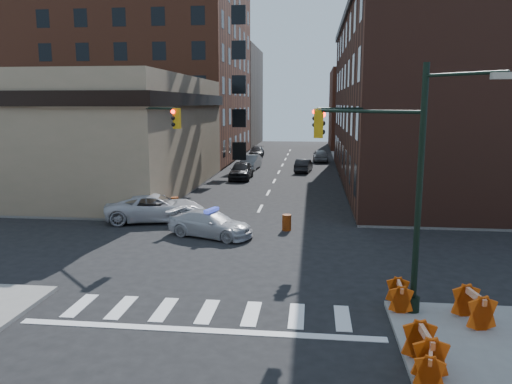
% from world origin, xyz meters
% --- Properties ---
extents(ground, '(140.00, 140.00, 0.00)m').
position_xyz_m(ground, '(0.00, 0.00, 0.00)').
color(ground, black).
rests_on(ground, ground).
extents(sidewalk_nw, '(34.00, 54.50, 0.15)m').
position_xyz_m(sidewalk_nw, '(-23.00, 32.75, 0.07)').
color(sidewalk_nw, gray).
rests_on(sidewalk_nw, ground).
extents(sidewalk_ne, '(34.00, 54.50, 0.15)m').
position_xyz_m(sidewalk_ne, '(23.00, 32.75, 0.07)').
color(sidewalk_ne, gray).
rests_on(sidewalk_ne, ground).
extents(bank_building, '(22.00, 22.00, 9.00)m').
position_xyz_m(bank_building, '(-17.00, 16.50, 4.50)').
color(bank_building, '#90795E').
rests_on(bank_building, ground).
extents(apartment_block, '(25.00, 25.00, 24.00)m').
position_xyz_m(apartment_block, '(-18.50, 40.00, 12.00)').
color(apartment_block, brown).
rests_on(apartment_block, ground).
extents(commercial_row_ne, '(14.00, 34.00, 14.00)m').
position_xyz_m(commercial_row_ne, '(13.00, 22.50, 7.00)').
color(commercial_row_ne, '#49271D').
rests_on(commercial_row_ne, ground).
extents(filler_nw, '(20.00, 18.00, 16.00)m').
position_xyz_m(filler_nw, '(-16.00, 62.00, 8.00)').
color(filler_nw, brown).
rests_on(filler_nw, ground).
extents(filler_ne, '(16.00, 16.00, 12.00)m').
position_xyz_m(filler_ne, '(14.00, 58.00, 6.00)').
color(filler_ne, brown).
rests_on(filler_ne, ground).
extents(signal_pole_se, '(5.40, 5.27, 8.00)m').
position_xyz_m(signal_pole_se, '(6.04, -5.52, 4.61)').
color(signal_pole_se, black).
rests_on(signal_pole_se, sidewalk_se).
extents(signal_pole_nw, '(3.58, 3.67, 8.00)m').
position_xyz_m(signal_pole_nw, '(-5.85, 5.34, 4.34)').
color(signal_pole_nw, black).
rests_on(signal_pole_nw, sidewalk_nw).
extents(signal_pole_ne, '(3.67, 3.58, 8.00)m').
position_xyz_m(signal_pole_ne, '(5.84, 5.35, 4.34)').
color(signal_pole_ne, black).
rests_on(signal_pole_ne, sidewalk_ne).
extents(tree_ne_near, '(3.00, 3.00, 4.85)m').
position_xyz_m(tree_ne_near, '(7.50, 26.00, 3.49)').
color(tree_ne_near, black).
rests_on(tree_ne_near, sidewalk_ne).
extents(tree_ne_far, '(3.00, 3.00, 4.85)m').
position_xyz_m(tree_ne_far, '(7.50, 34.00, 3.49)').
color(tree_ne_far, black).
rests_on(tree_ne_far, sidewalk_ne).
extents(police_car, '(5.01, 3.33, 1.35)m').
position_xyz_m(police_car, '(-1.86, 2.75, 0.67)').
color(police_car, '#B9B9BD').
rests_on(police_car, ground).
extents(pickup, '(6.28, 3.98, 1.61)m').
position_xyz_m(pickup, '(-5.80, 5.80, 0.81)').
color(pickup, silver).
rests_on(pickup, ground).
extents(parked_car_wnear, '(1.93, 4.77, 1.62)m').
position_xyz_m(parked_car_wnear, '(-3.15, 22.96, 0.81)').
color(parked_car_wnear, black).
rests_on(parked_car_wnear, ground).
extents(parked_car_wfar, '(1.96, 4.69, 1.51)m').
position_xyz_m(parked_car_wfar, '(-3.16, 29.91, 0.75)').
color(parked_car_wfar, gray).
rests_on(parked_car_wfar, ground).
extents(parked_car_wdeep, '(2.01, 4.56, 1.30)m').
position_xyz_m(parked_car_wdeep, '(-3.93, 42.61, 0.65)').
color(parked_car_wdeep, black).
rests_on(parked_car_wdeep, ground).
extents(parked_car_enear, '(1.88, 4.17, 1.33)m').
position_xyz_m(parked_car_enear, '(2.50, 28.40, 0.66)').
color(parked_car_enear, black).
rests_on(parked_car_enear, ground).
extents(parked_car_efar, '(1.84, 4.38, 1.48)m').
position_xyz_m(parked_car_efar, '(4.35, 37.88, 0.74)').
color(parked_car_efar, gray).
rests_on(parked_car_efar, ground).
extents(pedestrian_a, '(0.84, 0.68, 1.98)m').
position_xyz_m(pedestrian_a, '(-7.57, 6.86, 1.14)').
color(pedestrian_a, black).
rests_on(pedestrian_a, sidewalk_nw).
extents(pedestrian_b, '(1.03, 0.93, 1.73)m').
position_xyz_m(pedestrian_b, '(-10.20, 6.00, 1.02)').
color(pedestrian_b, black).
rests_on(pedestrian_b, sidewalk_nw).
extents(pedestrian_c, '(1.09, 1.11, 1.88)m').
position_xyz_m(pedestrian_c, '(-9.76, 6.00, 1.09)').
color(pedestrian_c, '#202330').
rests_on(pedestrian_c, sidewalk_nw).
extents(barrel_road, '(0.65, 0.65, 0.89)m').
position_xyz_m(barrel_road, '(2.07, 4.44, 0.45)').
color(barrel_road, orange).
rests_on(barrel_road, ground).
extents(barrel_bank, '(0.57, 0.57, 0.88)m').
position_xyz_m(barrel_bank, '(-5.50, 8.84, 0.44)').
color(barrel_bank, red).
rests_on(barrel_bank, ground).
extents(barricade_se_a, '(0.62, 1.18, 0.87)m').
position_xyz_m(barricade_se_a, '(6.40, -6.06, 0.59)').
color(barricade_se_a, '#DE620A').
rests_on(barricade_se_a, sidewalk_se).
extents(barricade_se_b, '(0.92, 1.46, 1.02)m').
position_xyz_m(barricade_se_b, '(8.50, -7.00, 0.66)').
color(barricade_se_b, '#D8660A').
rests_on(barricade_se_b, sidewalk_se).
extents(barricade_se_c, '(0.77, 1.41, 1.03)m').
position_xyz_m(barricade_se_c, '(6.40, -9.95, 0.66)').
color(barricade_se_c, '#DC590A').
rests_on(barricade_se_c, sidewalk_se).
extents(barricade_se_d, '(0.80, 1.20, 0.83)m').
position_xyz_m(barricade_se_d, '(6.40, -10.58, 0.56)').
color(barricade_se_d, red).
rests_on(barricade_se_d, sidewalk_se).
extents(barricade_nw_a, '(1.21, 0.75, 0.85)m').
position_xyz_m(barricade_nw_a, '(-6.95, 8.00, 0.57)').
color(barricade_nw_a, '#C23809').
rests_on(barricade_nw_a, sidewalk_nw).
extents(barricade_nw_b, '(1.31, 0.84, 0.91)m').
position_xyz_m(barricade_nw_b, '(-8.50, 6.99, 0.60)').
color(barricade_nw_b, '#F0330B').
rests_on(barricade_nw_b, sidewalk_nw).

